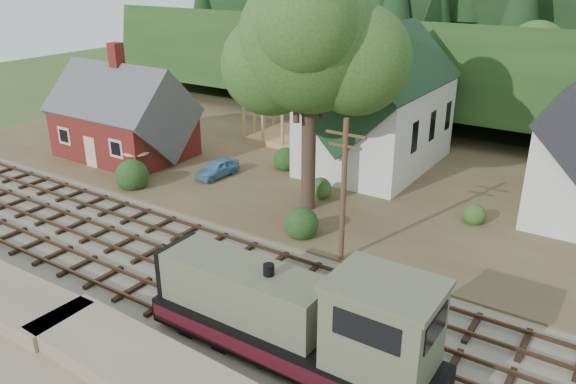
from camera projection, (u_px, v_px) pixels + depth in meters
The scene contains 16 objects.
ground at pixel (177, 268), 29.62m from camera, with size 140.00×140.00×0.00m, color #384C1E.
embankment at pixel (32, 356), 23.05m from camera, with size 64.00×5.00×1.60m, color #7F7259.
railroad_bed at pixel (177, 267), 29.59m from camera, with size 64.00×11.00×0.16m, color #726B5B.
village_flat at pixel (339, 169), 43.48m from camera, with size 64.00×26.00×0.30m, color brown.
hillside at pixel (443, 108), 62.10m from camera, with size 70.00×28.00×8.00m, color #1E3F19.
ridge at pixel (483, 84), 74.47m from camera, with size 80.00×20.00×12.00m, color black.
depot at pixel (124, 120), 45.03m from camera, with size 10.80×7.41×9.00m.
church at pixel (376, 104), 41.85m from camera, with size 8.40×15.17×13.00m.
timber_frame at pixel (302, 108), 48.44m from camera, with size 8.20×6.20×6.99m.
lattice_tower at pixel (338, 21), 50.51m from camera, with size 3.20×3.20×12.12m.
big_tree at pixel (313, 51), 32.44m from camera, with size 10.90×8.40×14.70m.
telegraph_pole_near at pixel (344, 190), 28.47m from camera, with size 2.20×0.28×8.00m.
locomotive at pixel (301, 322), 21.62m from camera, with size 12.11×3.03×4.84m.
car_blue at pixel (217, 168), 41.26m from camera, with size 1.49×3.69×1.26m, color #5A92C1.
car_green at pixel (110, 146), 46.04m from camera, with size 1.38×3.97×1.31m, color #78A975.
patio_set at pixel (136, 151), 41.11m from camera, with size 1.94×1.94×2.16m.
Camera 1 is at (19.11, -18.40, 14.99)m, focal length 35.00 mm.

